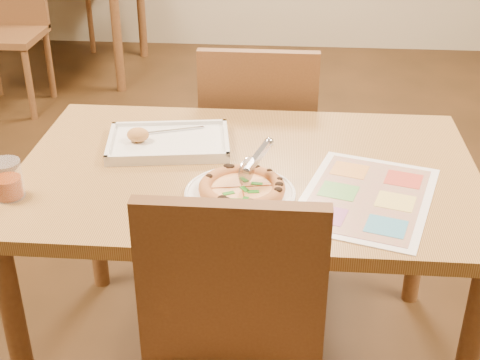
# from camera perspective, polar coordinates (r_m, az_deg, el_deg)

# --- Properties ---
(dining_table) EXTENTS (1.30, 0.85, 0.72)m
(dining_table) POSITION_cam_1_polar(r_m,az_deg,el_deg) (1.94, 0.63, -1.13)
(dining_table) COLOR #A17B40
(dining_table) RESTS_ON ground
(chair_near) EXTENTS (0.42, 0.42, 0.47)m
(chair_near) POSITION_cam_1_polar(r_m,az_deg,el_deg) (1.49, -1.09, -14.91)
(chair_near) COLOR brown
(chair_near) RESTS_ON ground
(chair_far) EXTENTS (0.42, 0.42, 0.47)m
(chair_far) POSITION_cam_1_polar(r_m,az_deg,el_deg) (2.51, 1.61, 4.30)
(chair_far) COLOR brown
(chair_far) RESTS_ON ground
(bg_chair_near) EXTENTS (0.42, 0.42, 0.47)m
(bg_chair_near) POSITION_cam_1_polar(r_m,az_deg,el_deg) (4.36, -19.19, 13.36)
(bg_chair_near) COLOR brown
(bg_chair_near) RESTS_ON ground
(plate) EXTENTS (0.32, 0.32, 0.02)m
(plate) POSITION_cam_1_polar(r_m,az_deg,el_deg) (1.75, -0.00, -1.22)
(plate) COLOR white
(plate) RESTS_ON dining_table
(pizza) EXTENTS (0.23, 0.23, 0.03)m
(pizza) POSITION_cam_1_polar(r_m,az_deg,el_deg) (1.73, 0.16, -0.70)
(pizza) COLOR #C87D44
(pizza) RESTS_ON plate
(pizza_cutter) EXTENTS (0.08, 0.14, 0.09)m
(pizza_cutter) POSITION_cam_1_polar(r_m,az_deg,el_deg) (1.75, 1.24, 1.63)
(pizza_cutter) COLOR silver
(pizza_cutter) RESTS_ON pizza
(appetizer_tray) EXTENTS (0.39, 0.30, 0.06)m
(appetizer_tray) POSITION_cam_1_polar(r_m,az_deg,el_deg) (2.02, -6.31, 3.16)
(appetizer_tray) COLOR silver
(appetizer_tray) RESTS_ON dining_table
(glass_tumbler) EXTENTS (0.08, 0.08, 0.10)m
(glass_tumbler) POSITION_cam_1_polar(r_m,az_deg,el_deg) (1.83, -19.25, -0.13)
(glass_tumbler) COLOR maroon
(glass_tumbler) RESTS_ON dining_table
(menu) EXTENTS (0.44, 0.52, 0.00)m
(menu) POSITION_cam_1_polar(r_m,az_deg,el_deg) (1.78, 10.74, -1.42)
(menu) COLOR white
(menu) RESTS_ON dining_table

